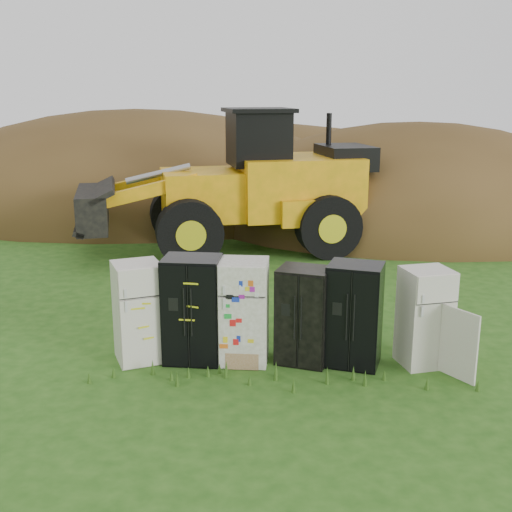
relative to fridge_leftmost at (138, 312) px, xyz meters
The scene contains 11 objects.
ground 2.53m from the fridge_leftmost, ahead, with size 120.00×120.00×0.00m, color #255416.
fridge_leftmost is the anchor object (origin of this frame).
fridge_black_side 0.92m from the fridge_leftmost, ahead, with size 0.94×0.75×1.81m, color black, non-canonical shape.
fridge_sticker 1.79m from the fridge_leftmost, ahead, with size 0.79×0.73×1.77m, color white, non-canonical shape.
fridge_dark_mid 2.79m from the fridge_leftmost, ahead, with size 0.84×0.69×1.64m, color black, non-canonical shape.
fridge_black_right 3.62m from the fridge_leftmost, ahead, with size 0.87×0.73×1.74m, color black, non-canonical shape.
fridge_open_door 4.80m from the fridge_leftmost, ahead, with size 0.75×0.69×1.66m, color silver, non-canonical shape.
wheel_loader 7.79m from the fridge_leftmost, 83.89° to the left, with size 8.28×3.36×4.01m, color #FEA810, non-canonical shape.
dirt_mound_right 13.73m from the fridge_leftmost, 59.05° to the left, with size 14.00×10.26×6.94m, color #473216.
dirt_mound_left 15.52m from the fridge_leftmost, 101.88° to the left, with size 18.11×13.58×7.57m, color #473216.
dirt_mound_back 18.19m from the fridge_leftmost, 85.22° to the left, with size 19.01×12.67×6.19m, color #473216.
Camera 1 is at (-0.06, -10.15, 4.49)m, focal length 45.00 mm.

